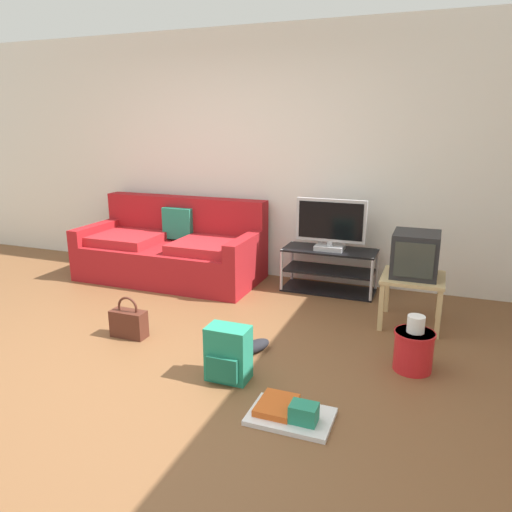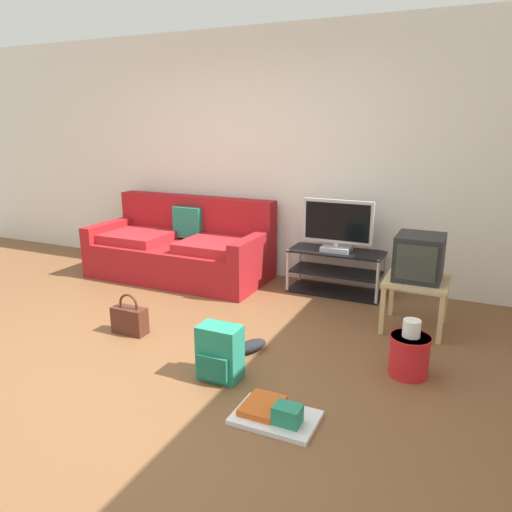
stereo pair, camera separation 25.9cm
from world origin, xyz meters
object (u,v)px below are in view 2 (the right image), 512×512
Objects in this scene: handbag at (130,319)px; side_table at (416,287)px; crt_tv at (419,257)px; backpack at (220,353)px; flat_tv at (337,226)px; tv_stand at (336,272)px; sneakers_pair at (238,344)px; cleaning_bucket at (409,352)px; couch at (182,249)px; floor_tray at (275,414)px.

side_table is at bearing 27.21° from handbag.
backpack is (-1.10, -1.45, -0.44)m from crt_tv.
flat_tv is at bearing 145.57° from side_table.
tv_stand reaches higher than sneakers_pair.
backpack is at bearing -153.37° from cleaning_bucket.
cleaning_bucket reaches higher than handbag.
backpack is 0.48m from sneakers_pair.
couch is 2.66m from side_table.
crt_tv is at bearing 37.79° from backpack.
cleaning_bucket reaches higher than floor_tray.
backpack is 1.10m from handbag.
crt_tv reaches higher than handbag.
flat_tv is 2.11m from backpack.
cleaning_bucket reaches higher than sneakers_pair.
crt_tv is 2.47m from handbag.
flat_tv reaches higher than tv_stand.
sneakers_pair is at bearing -101.33° from tv_stand.
couch reaches higher than crt_tv.
crt_tv is at bearing 90.00° from side_table.
backpack is at bearing -79.26° from sneakers_pair.
backpack is 0.92× the size of sneakers_pair.
sneakers_pair is at bearing 129.62° from floor_tray.
backpack is at bearing -17.73° from handbag.
couch reaches higher than sneakers_pair.
sneakers_pair is (-1.18, -1.01, -0.59)m from crt_tv.
flat_tv is 1.80m from cleaning_bucket.
flat_tv reaches higher than backpack.
crt_tv is at bearing -9.18° from couch.
backpack is 0.93× the size of cleaning_bucket.
side_table is 1.35× the size of backpack.
flat_tv is at bearing 78.52° from sneakers_pair.
side_table is 2.42m from handbag.
floor_tray reaches higher than sneakers_pair.
tv_stand is at bearing 78.67° from sneakers_pair.
couch is 3.01m from floor_tray.
side_table reaches higher than cleaning_bucket.
cleaning_bucket is at bearing -56.89° from flat_tv.
flat_tv is at bearing -90.00° from tv_stand.
crt_tv is (-0.00, 0.02, 0.26)m from side_table.
floor_tray is (-0.64, -0.89, -0.13)m from cleaning_bucket.
floor_tray is at bearing -82.79° from tv_stand.
sneakers_pair is (-0.08, 0.45, -0.14)m from backpack.
cleaning_bucket is at bearing -84.92° from crt_tv.
tv_stand is 2.32× the size of cleaning_bucket.
cleaning_bucket is (2.70, -1.29, -0.14)m from couch.
handbag is (-1.28, -1.69, -0.59)m from flat_tv.
flat_tv is 1.74× the size of cleaning_bucket.
tv_stand reaches higher than handbag.
tv_stand is 2.30× the size of sneakers_pair.
tv_stand is 0.48m from flat_tv.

